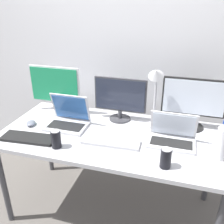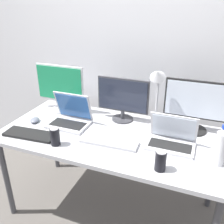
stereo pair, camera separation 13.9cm
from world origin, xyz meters
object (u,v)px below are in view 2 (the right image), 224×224
at_px(monitor_left, 60,87).
at_px(soda_can_near_keyboard, 161,161).
at_px(laptop_silver, 71,117).
at_px(work_desk, 112,141).
at_px(keyboard_main, 30,134).
at_px(desk_lamp, 157,88).
at_px(water_bottle, 221,147).
at_px(soda_can_by_laptop, 55,137).
at_px(monitor_right, 196,105).
at_px(laptop_secondary, 172,139).
at_px(mouse_by_keyboard, 35,120).
at_px(monitor_center, 123,98).
at_px(keyboard_aux, 109,142).

bearing_deg(monitor_left, soda_can_near_keyboard, -28.26).
bearing_deg(laptop_silver, work_desk, -5.63).
bearing_deg(keyboard_main, laptop_silver, 51.93).
bearing_deg(work_desk, desk_lamp, 32.19).
relative_size(water_bottle, soda_can_by_laptop, 2.11).
xyz_separation_m(soda_can_near_keyboard, desk_lamp, (-0.14, 0.46, 0.28)).
relative_size(monitor_right, laptop_secondary, 1.46).
distance_m(laptop_silver, desk_lamp, 0.71).
height_order(laptop_secondary, soda_can_by_laptop, laptop_secondary).
bearing_deg(work_desk, monitor_left, 156.91).
height_order(work_desk, soda_can_by_laptop, soda_can_by_laptop).
xyz_separation_m(mouse_by_keyboard, soda_can_near_keyboard, (1.07, -0.24, 0.05)).
bearing_deg(water_bottle, monitor_right, 115.10).
bearing_deg(work_desk, monitor_right, 26.53).
height_order(monitor_center, mouse_by_keyboard, monitor_center).
distance_m(monitor_right, mouse_by_keyboard, 1.26).
distance_m(laptop_secondary, mouse_by_keyboard, 1.09).
bearing_deg(desk_lamp, work_desk, -147.81).
bearing_deg(work_desk, water_bottle, -8.29).
distance_m(monitor_left, mouse_by_keyboard, 0.36).
relative_size(monitor_center, water_bottle, 1.58).
bearing_deg(water_bottle, monitor_center, 153.92).
bearing_deg(soda_can_by_laptop, mouse_by_keyboard, 146.49).
distance_m(monitor_left, monitor_center, 0.57).
xyz_separation_m(monitor_right, desk_lamp, (-0.28, -0.10, 0.13)).
bearing_deg(water_bottle, work_desk, 171.71).
height_order(laptop_silver, laptop_secondary, laptop_silver).
xyz_separation_m(monitor_left, monitor_right, (1.13, 0.03, -0.00)).
bearing_deg(monitor_center, monitor_right, 2.16).
bearing_deg(soda_can_near_keyboard, monitor_right, 76.36).
distance_m(monitor_left, monitor_right, 1.13).
height_order(water_bottle, soda_can_by_laptop, water_bottle).
distance_m(laptop_silver, keyboard_main, 0.33).
height_order(work_desk, monitor_center, monitor_center).
bearing_deg(monitor_right, desk_lamp, -159.63).
xyz_separation_m(monitor_center, keyboard_main, (-0.54, -0.49, -0.18)).
height_order(keyboard_main, soda_can_by_laptop, soda_can_by_laptop).
relative_size(work_desk, monitor_left, 3.67).
relative_size(work_desk, monitor_center, 3.92).
xyz_separation_m(work_desk, soda_can_by_laptop, (-0.31, -0.27, 0.12)).
bearing_deg(desk_lamp, mouse_by_keyboard, -166.83).
height_order(monitor_right, desk_lamp, desk_lamp).
distance_m(work_desk, monitor_right, 0.67).
bearing_deg(mouse_by_keyboard, water_bottle, -23.07).
xyz_separation_m(work_desk, water_bottle, (0.73, -0.11, 0.18)).
relative_size(keyboard_aux, water_bottle, 1.52).
relative_size(monitor_center, soda_can_near_keyboard, 3.33).
bearing_deg(desk_lamp, monitor_left, 174.96).
relative_size(monitor_right, keyboard_aux, 1.15).
distance_m(laptop_secondary, keyboard_aux, 0.43).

